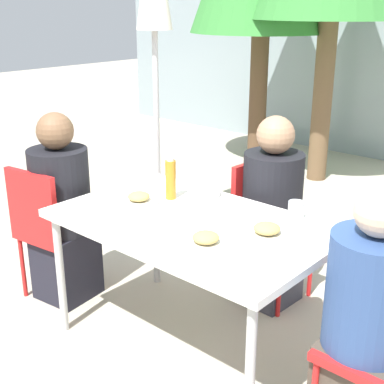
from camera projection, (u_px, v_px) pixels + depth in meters
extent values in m
plane|color=#B2A893|center=(192.00, 344.00, 2.98)|extent=(24.00, 24.00, 0.00)
cube|color=white|center=(192.00, 223.00, 2.74)|extent=(1.43, 0.88, 0.04)
cylinder|color=#B7B7B7|center=(60.00, 275.00, 3.00)|extent=(0.04, 0.04, 0.71)
cylinder|color=#B7B7B7|center=(250.00, 376.00, 2.19)|extent=(0.04, 0.04, 0.71)
cylinder|color=#B7B7B7|center=(156.00, 233.00, 3.54)|extent=(0.04, 0.04, 0.71)
cylinder|color=#B7B7B7|center=(337.00, 303.00, 2.72)|extent=(0.04, 0.04, 0.71)
cube|color=red|center=(58.00, 231.00, 3.37)|extent=(0.45, 0.45, 0.04)
cube|color=red|center=(32.00, 206.00, 3.16)|extent=(0.40, 0.09, 0.42)
cylinder|color=red|center=(63.00, 248.00, 3.67)|extent=(0.03, 0.03, 0.41)
cylinder|color=red|center=(99.00, 260.00, 3.49)|extent=(0.03, 0.03, 0.41)
cylinder|color=red|center=(23.00, 267.00, 3.41)|extent=(0.03, 0.03, 0.41)
cylinder|color=red|center=(60.00, 282.00, 3.23)|extent=(0.03, 0.03, 0.41)
cube|color=black|center=(67.00, 263.00, 3.42)|extent=(0.36, 0.36, 0.45)
cylinder|color=black|center=(60.00, 191.00, 3.25)|extent=(0.36, 0.36, 0.52)
sphere|color=brown|center=(55.00, 131.00, 3.13)|extent=(0.22, 0.22, 0.22)
cube|color=red|center=(375.00, 354.00, 2.20)|extent=(0.40, 0.40, 0.04)
cylinder|color=red|center=(350.00, 363.00, 2.50)|extent=(0.03, 0.03, 0.41)
cylinder|color=navy|center=(371.00, 293.00, 2.14)|extent=(0.36, 0.36, 0.50)
sphere|color=beige|center=(381.00, 211.00, 2.02)|extent=(0.21, 0.21, 0.21)
cube|color=red|center=(275.00, 234.00, 3.33)|extent=(0.42, 0.42, 0.04)
cube|color=red|center=(253.00, 193.00, 3.38)|extent=(0.06, 0.40, 0.42)
cylinder|color=red|center=(311.00, 267.00, 3.41)|extent=(0.03, 0.03, 0.41)
cylinder|color=red|center=(279.00, 286.00, 3.18)|extent=(0.03, 0.03, 0.41)
cylinder|color=red|center=(268.00, 250.00, 3.64)|extent=(0.03, 0.03, 0.41)
cylinder|color=red|center=(236.00, 267.00, 3.41)|extent=(0.03, 0.03, 0.41)
cube|color=#383842|center=(269.00, 267.00, 3.37)|extent=(0.34, 0.34, 0.45)
cylinder|color=black|center=(272.00, 195.00, 3.21)|extent=(0.36, 0.36, 0.51)
sphere|color=#9E7556|center=(276.00, 135.00, 3.08)|extent=(0.22, 0.22, 0.22)
cylinder|color=#333333|center=(159.00, 233.00, 4.36)|extent=(0.36, 0.36, 0.05)
cylinder|color=#BCBCBC|center=(156.00, 84.00, 3.95)|extent=(0.04, 0.04, 2.46)
cylinder|color=white|center=(139.00, 202.00, 2.96)|extent=(0.22, 0.22, 0.01)
ellipsoid|color=tan|center=(139.00, 196.00, 2.94)|extent=(0.12, 0.12, 0.05)
cylinder|color=white|center=(206.00, 244.00, 2.44)|extent=(0.23, 0.23, 0.01)
ellipsoid|color=tan|center=(206.00, 237.00, 2.43)|extent=(0.12, 0.12, 0.05)
cylinder|color=white|center=(267.00, 235.00, 2.54)|extent=(0.23, 0.23, 0.01)
ellipsoid|color=tan|center=(267.00, 228.00, 2.52)|extent=(0.13, 0.13, 0.05)
cylinder|color=#B7751E|center=(171.00, 180.00, 2.99)|extent=(0.06, 0.06, 0.22)
cylinder|color=white|center=(170.00, 159.00, 2.95)|extent=(0.04, 0.04, 0.02)
cylinder|color=silver|center=(296.00, 210.00, 2.74)|extent=(0.08, 0.08, 0.09)
cylinder|color=white|center=(206.00, 192.00, 3.06)|extent=(0.16, 0.16, 0.05)
cylinder|color=brown|center=(258.00, 101.00, 6.07)|extent=(0.20, 0.20, 1.49)
cylinder|color=brown|center=(322.00, 103.00, 5.52)|extent=(0.20, 0.20, 1.65)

